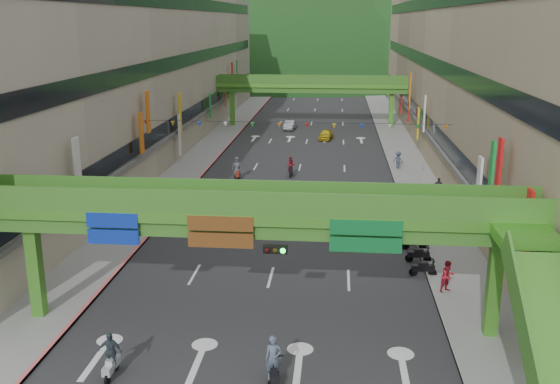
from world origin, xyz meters
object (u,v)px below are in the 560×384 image
Objects in this scene: scooter_rider_near at (273,363)px; scooter_rider_mid at (291,166)px; car_yellow at (326,135)px; car_silver at (290,125)px; pedestrian_red at (448,279)px; overpass_near at (275,230)px.

scooter_rider_near is 35.31m from scooter_rider_mid.
car_yellow is at bearing 88.93° from scooter_rider_near.
car_yellow is (5.03, -6.88, 0.01)m from car_silver.
scooter_rider_near is 12.88m from pedestrian_red.
overpass_near is 57.41m from car_silver.
overpass_near is 31.20m from scooter_rider_mid.
car_silver is 53.33m from pedestrian_red.
scooter_rider_mid reaches higher than car_yellow.
pedestrian_red is (7.49, -44.96, 0.26)m from car_yellow.
car_silver is 1.02× the size of car_yellow.
scooter_rider_near is 54.63m from car_yellow.
pedestrian_red is (10.41, -25.60, -0.11)m from scooter_rider_mid.
car_silver is (-2.11, 26.23, -0.38)m from scooter_rider_mid.
scooter_rider_near is at bearing -85.44° from overpass_near.
scooter_rider_mid is 27.64m from pedestrian_red.
overpass_near is at bearing -81.55° from car_silver.
scooter_rider_near is 61.62m from car_silver.
overpass_near is 50.46m from car_yellow.
overpass_near is 7.63× the size of car_yellow.
car_silver is at bearing 93.73° from scooter_rider_near.
car_yellow is at bearing 65.58° from pedestrian_red.
scooter_rider_mid reaches higher than car_silver.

